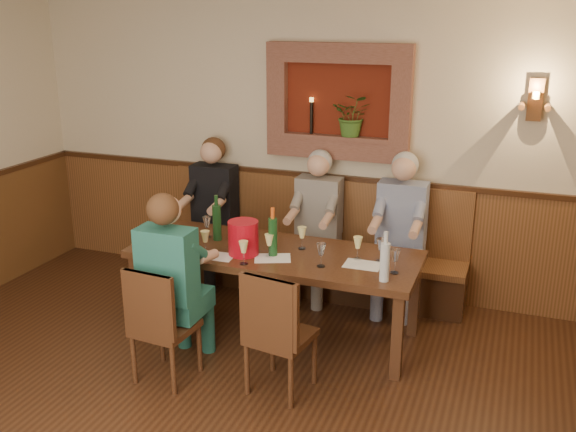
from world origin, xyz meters
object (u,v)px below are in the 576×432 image
object	(u,v)px
chair_near_right	(280,356)
spittoon_bucket	(243,238)
person_bench_left	(211,223)
wine_bottle_green_b	(217,222)
bench	(310,259)
person_bench_mid	(316,238)
dining_table	(275,259)
wine_bottle_green_a	(273,236)
person_bench_right	(399,247)
chair_near_left	(165,346)
person_chair_front	(176,297)
water_bottle	(385,261)

from	to	relation	value
chair_near_right	spittoon_bucket	xyz separation A→B (m)	(-0.57, 0.65, 0.61)
person_bench_left	wine_bottle_green_b	size ratio (longest dim) A/B	3.66
bench	person_bench_mid	distance (m)	0.30
dining_table	person_bench_mid	size ratio (longest dim) A/B	1.68
wine_bottle_green_a	person_bench_right	bearing A→B (deg)	47.57
chair_near_left	person_bench_mid	world-z (taller)	person_bench_mid
wine_bottle_green_a	wine_bottle_green_b	bearing A→B (deg)	162.91
chair_near_left	person_chair_front	bearing A→B (deg)	94.17
person_bench_mid	person_bench_right	distance (m)	0.79
chair_near_right	wine_bottle_green_b	world-z (taller)	wine_bottle_green_b
person_bench_left	bench	bearing A→B (deg)	6.03
spittoon_bucket	dining_table	bearing A→B (deg)	37.05
person_bench_right	wine_bottle_green_b	size ratio (longest dim) A/B	3.65
person_bench_right	chair_near_left	bearing A→B (deg)	-127.54
bench	wine_bottle_green_a	distance (m)	1.20
bench	person_bench_left	size ratio (longest dim) A/B	2.04
chair_near_right	spittoon_bucket	bearing A→B (deg)	139.69
chair_near_right	bench	bearing A→B (deg)	110.31
dining_table	person_bench_left	world-z (taller)	person_bench_left
chair_near_left	person_bench_mid	bearing A→B (deg)	76.47
chair_near_right	person_bench_left	size ratio (longest dim) A/B	0.65
wine_bottle_green_a	water_bottle	distance (m)	0.98
bench	wine_bottle_green_a	xyz separation A→B (m)	(0.02, -1.04, 0.59)
wine_bottle_green_b	dining_table	bearing A→B (deg)	-8.11
chair_near_right	wine_bottle_green_a	size ratio (longest dim) A/B	2.34
wine_bottle_green_b	water_bottle	distance (m)	1.60
spittoon_bucket	wine_bottle_green_a	distance (m)	0.24
bench	wine_bottle_green_a	bearing A→B (deg)	-88.65
spittoon_bucket	wine_bottle_green_b	size ratio (longest dim) A/B	0.70
chair_near_left	person_bench_right	distance (m)	2.30
chair_near_right	person_chair_front	distance (m)	0.91
spittoon_bucket	chair_near_right	bearing A→B (deg)	-49.18
chair_near_right	person_bench_right	world-z (taller)	person_bench_right
water_bottle	wine_bottle_green_a	bearing A→B (deg)	168.61
chair_near_left	wine_bottle_green_b	xyz separation A→B (m)	(-0.06, 1.05, 0.65)
bench	wine_bottle_green_b	bearing A→B (deg)	-123.33
chair_near_left	person_bench_mid	size ratio (longest dim) A/B	0.65
person_bench_left	wine_bottle_green_a	size ratio (longest dim) A/B	3.61
water_bottle	chair_near_right	bearing A→B (deg)	-140.44
dining_table	water_bottle	size ratio (longest dim) A/B	6.26
dining_table	wine_bottle_green_b	distance (m)	0.62
spittoon_bucket	water_bottle	size ratio (longest dim) A/B	0.74
dining_table	person_bench_left	bearing A→B (deg)	140.48
dining_table	wine_bottle_green_a	world-z (taller)	wine_bottle_green_a
wine_bottle_green_b	water_bottle	size ratio (longest dim) A/B	1.05
person_bench_left	chair_near_right	bearing A→B (deg)	-50.31
person_bench_right	spittoon_bucket	distance (m)	1.50
person_bench_right	person_chair_front	xyz separation A→B (m)	(-1.38, -1.61, -0.02)
person_bench_mid	wine_bottle_green_b	distance (m)	1.05
person_bench_mid	wine_bottle_green_b	bearing A→B (deg)	-130.93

